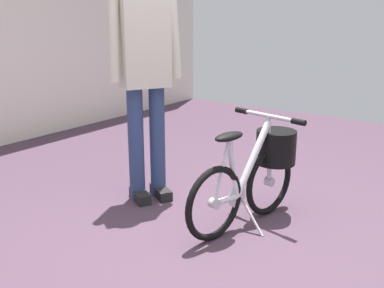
# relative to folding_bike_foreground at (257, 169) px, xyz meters

# --- Properties ---
(ground_plane) EXTENTS (7.56, 7.56, 0.00)m
(ground_plane) POSITION_rel_folding_bike_foreground_xyz_m (-0.51, -0.08, -0.35)
(ground_plane) COLOR #473342
(folding_bike_foreground) EXTENTS (0.96, 0.53, 0.70)m
(folding_bike_foreground) POSITION_rel_folding_bike_foreground_xyz_m (0.00, 0.00, 0.00)
(folding_bike_foreground) COLOR black
(folding_bike_foreground) RESTS_ON ground_plane
(visitor_near_wall) EXTENTS (0.47, 0.37, 1.66)m
(visitor_near_wall) POSITION_rel_folding_bike_foreground_xyz_m (-0.12, 0.82, 0.61)
(visitor_near_wall) COLOR navy
(visitor_near_wall) RESTS_ON ground_plane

